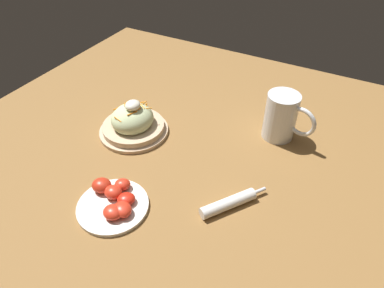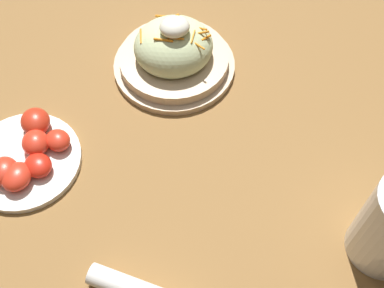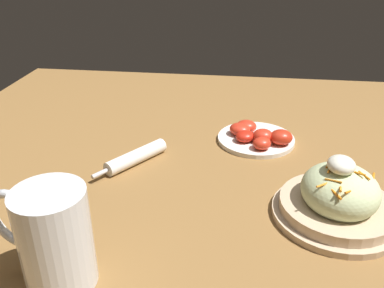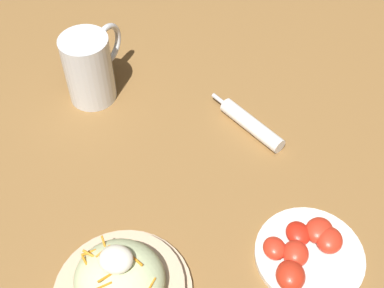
{
  "view_description": "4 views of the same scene",
  "coord_description": "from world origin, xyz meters",
  "px_view_note": "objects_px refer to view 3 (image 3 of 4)",
  "views": [
    {
      "loc": [
        -0.62,
        -0.38,
        0.67
      ],
      "look_at": [
        0.0,
        -0.04,
        0.07
      ],
      "focal_mm": 32.26,
      "sensor_mm": 36.0,
      "label": 1
    },
    {
      "loc": [
        -0.08,
        -0.38,
        0.64
      ],
      "look_at": [
        0.02,
        -0.03,
        0.08
      ],
      "focal_mm": 45.26,
      "sensor_mm": 36.0,
      "label": 2
    },
    {
      "loc": [
        0.63,
        0.02,
        0.42
      ],
      "look_at": [
        -0.03,
        -0.07,
        0.09
      ],
      "focal_mm": 38.28,
      "sensor_mm": 36.0,
      "label": 3
    },
    {
      "loc": [
        -0.14,
        0.48,
        0.75
      ],
      "look_at": [
        -0.01,
        -0.06,
        0.09
      ],
      "focal_mm": 48.1,
      "sensor_mm": 36.0,
      "label": 4
    }
  ],
  "objects_px": {
    "beer_mug": "(54,242)",
    "tomato_plate": "(257,137)",
    "napkin_roll": "(136,157)",
    "salad_plate": "(338,199)"
  },
  "relations": [
    {
      "from": "beer_mug",
      "to": "tomato_plate",
      "type": "relative_size",
      "value": 0.89
    },
    {
      "from": "salad_plate",
      "to": "beer_mug",
      "type": "height_order",
      "value": "beer_mug"
    },
    {
      "from": "salad_plate",
      "to": "napkin_roll",
      "type": "distance_m",
      "value": 0.4
    },
    {
      "from": "beer_mug",
      "to": "tomato_plate",
      "type": "height_order",
      "value": "beer_mug"
    },
    {
      "from": "salad_plate",
      "to": "napkin_roll",
      "type": "relative_size",
      "value": 1.32
    },
    {
      "from": "beer_mug",
      "to": "napkin_roll",
      "type": "xyz_separation_m",
      "value": [
        -0.33,
        0.02,
        -0.05
      ]
    },
    {
      "from": "salad_plate",
      "to": "beer_mug",
      "type": "xyz_separation_m",
      "value": [
        0.2,
        -0.4,
        0.03
      ]
    },
    {
      "from": "beer_mug",
      "to": "tomato_plate",
      "type": "bearing_deg",
      "value": 149.5
    },
    {
      "from": "napkin_roll",
      "to": "salad_plate",
      "type": "bearing_deg",
      "value": 70.55
    },
    {
      "from": "napkin_roll",
      "to": "tomato_plate",
      "type": "distance_m",
      "value": 0.28
    }
  ]
}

